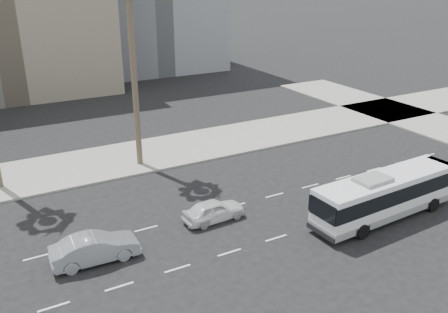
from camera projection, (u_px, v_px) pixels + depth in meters
ground at (318, 225)px, 27.96m from camera, size 700.00×700.00×0.00m
sidewalk_north at (201, 145)px, 40.54m from camera, size 120.00×7.00×0.15m
city_bus at (386, 194)px, 28.34m from camera, size 10.20×2.74×2.90m
car_a at (214, 210)px, 28.31m from camera, size 1.66×3.85×1.29m
car_b at (95, 248)px, 24.30m from camera, size 1.73×4.53×1.47m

